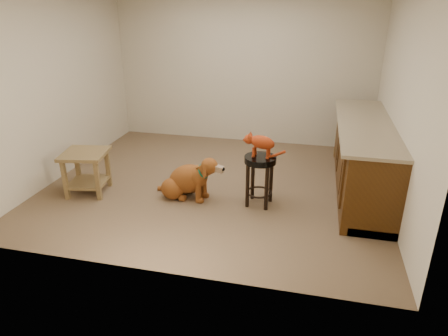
% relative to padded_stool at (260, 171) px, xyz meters
% --- Properties ---
extents(floor, '(4.50, 4.00, 0.01)m').
position_rel_padded_stool_xyz_m(floor, '(-0.68, 0.42, -0.45)').
color(floor, brown).
rests_on(floor, ground).
extents(room_shell, '(4.54, 4.04, 2.62)m').
position_rel_padded_stool_xyz_m(room_shell, '(-0.68, 0.42, 1.22)').
color(room_shell, beige).
rests_on(room_shell, ground).
extents(cabinet_run, '(0.70, 2.56, 0.94)m').
position_rel_padded_stool_xyz_m(cabinet_run, '(1.26, 0.72, -0.01)').
color(cabinet_run, '#3D220A').
rests_on(cabinet_run, ground).
extents(padded_stool, '(0.39, 0.39, 0.64)m').
position_rel_padded_stool_xyz_m(padded_stool, '(0.00, 0.00, 0.00)').
color(padded_stool, black).
rests_on(padded_stool, ground).
extents(wood_stool, '(0.48, 0.48, 0.73)m').
position_rel_padded_stool_xyz_m(wood_stool, '(1.17, 1.79, -0.07)').
color(wood_stool, brown).
rests_on(wood_stool, ground).
extents(side_table, '(0.64, 0.64, 0.57)m').
position_rel_padded_stool_xyz_m(side_table, '(-2.26, -0.19, -0.08)').
color(side_table, brown).
rests_on(side_table, ground).
extents(golden_retriever, '(0.98, 0.53, 0.63)m').
position_rel_padded_stool_xyz_m(golden_retriever, '(-0.93, -0.01, -0.22)').
color(golden_retriever, brown).
rests_on(golden_retriever, ground).
extents(tabby_kitten, '(0.52, 0.18, 0.32)m').
position_rel_padded_stool_xyz_m(tabby_kitten, '(-0.01, 0.00, 0.36)').
color(tabby_kitten, '#9C2F0F').
rests_on(tabby_kitten, padded_stool).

